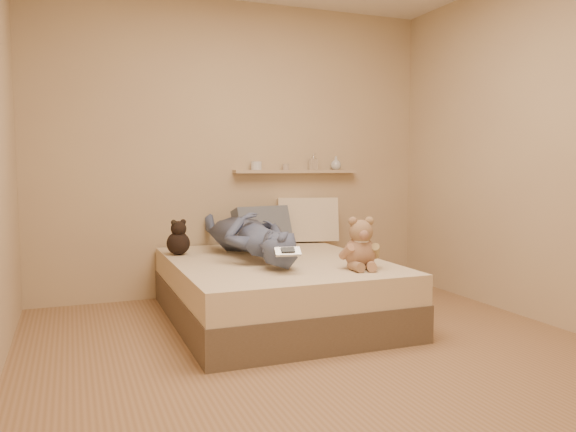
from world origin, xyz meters
name	(u,v)px	position (x,y,z in m)	size (l,w,h in m)	color
room	(328,140)	(0.00, 0.00, 1.30)	(3.80, 3.80, 3.80)	#956F4D
bed	(275,289)	(0.00, 0.93, 0.22)	(1.50, 1.90, 0.45)	brown
game_console	(288,252)	(-0.12, 0.35, 0.60)	(0.18, 0.09, 0.06)	#AAADB1
teddy_bear	(361,247)	(0.41, 0.35, 0.60)	(0.29, 0.29, 0.36)	#9B6E55
dark_plush	(178,240)	(-0.63, 1.41, 0.57)	(0.18, 0.18, 0.28)	black
pillow_cream	(307,220)	(0.62, 1.76, 0.65)	(0.55, 0.16, 0.40)	beige
pillow_grey	(262,227)	(0.14, 1.62, 0.62)	(0.50, 0.14, 0.34)	#575D69
person	(249,234)	(-0.14, 1.12, 0.62)	(0.53, 1.46, 0.35)	#444F6B
wall_shelf	(297,171)	(0.55, 1.84, 1.10)	(1.20, 0.12, 0.03)	tan
shelf_bottles	(308,164)	(0.66, 1.84, 1.17)	(0.91, 0.12, 0.15)	silver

